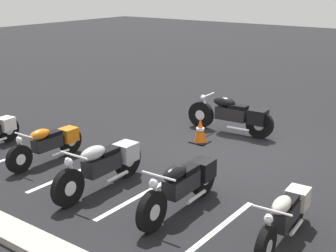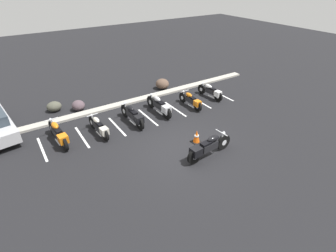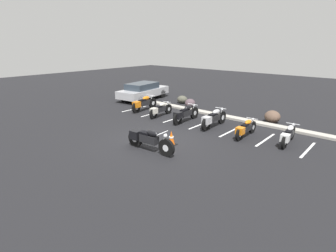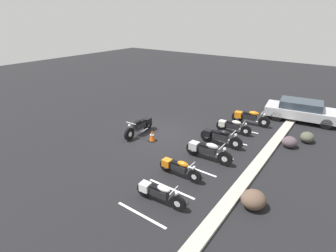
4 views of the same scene
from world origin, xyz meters
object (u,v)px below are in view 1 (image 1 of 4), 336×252
Objects in this scene: parked_bike_1 at (286,215)px; motorcycle_black_featured at (234,115)px; parked_bike_3 at (104,164)px; traffic_cone at (200,131)px; parked_bike_2 at (184,183)px; parked_bike_4 at (50,143)px.

motorcycle_black_featured is at bearing -146.77° from parked_bike_1.
parked_bike_1 is (-3.14, 4.10, -0.07)m from motorcycle_black_featured.
parked_bike_3 reaches higher than traffic_cone.
motorcycle_black_featured reaches higher than parked_bike_1.
parked_bike_2 is (1.81, 0.08, 0.05)m from parked_bike_1.
parked_bike_3 is (1.69, 0.18, 0.01)m from parked_bike_2.
parked_bike_1 is at bearing 92.71° from parked_bike_3.
parked_bike_2 is 0.98× the size of parked_bike_3.
motorcycle_black_featured is at bearing -105.42° from traffic_cone.
motorcycle_black_featured is at bearing 150.40° from parked_bike_4.
motorcycle_black_featured is 1.16m from traffic_cone.
parked_bike_2 is 3.60m from parked_bike_4.
parked_bike_2 is at bearing 103.91° from motorcycle_black_featured.
parked_bike_2 reaches higher than traffic_cone.
parked_bike_1 is 0.88× the size of parked_bike_3.
parked_bike_3 is at bearing -90.08° from parked_bike_1.
parked_bike_4 is (1.91, -0.29, -0.07)m from parked_bike_3.
parked_bike_4 is (3.59, -0.12, -0.06)m from parked_bike_2.
motorcycle_black_featured is at bearing 173.92° from parked_bike_3.
parked_bike_2 is 3.65× the size of traffic_cone.
parked_bike_3 is 3.71× the size of traffic_cone.
parked_bike_2 reaches higher than parked_bike_4.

